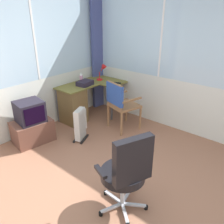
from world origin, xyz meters
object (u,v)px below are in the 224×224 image
object	(u,v)px
wooden_armchair	(119,100)
tv_on_stand	(32,124)
spray_bottle	(81,78)
office_chair	(127,170)
tv_remote	(117,83)
desk	(75,103)
paper_tray	(85,83)
space_heater	(81,124)
desk_lamp	(104,70)

from	to	relation	value
wooden_armchair	tv_on_stand	xyz separation A→B (m)	(-1.30, 0.86, -0.27)
spray_bottle	office_chair	size ratio (longest dim) A/B	0.21
wooden_armchair	tv_remote	bearing A→B (deg)	41.67
desk	office_chair	world-z (taller)	office_chair
paper_tray	space_heater	world-z (taller)	paper_tray
desk_lamp	space_heater	xyz separation A→B (m)	(-1.18, -0.51, -0.65)
spray_bottle	desk	bearing A→B (deg)	-162.14
tv_remote	paper_tray	size ratio (longest dim) A/B	0.50
spray_bottle	space_heater	xyz separation A→B (m)	(-0.71, -0.70, -0.54)
tv_remote	space_heater	distance (m)	1.24
paper_tray	tv_on_stand	xyz separation A→B (m)	(-1.24, 0.04, -0.45)
paper_tray	office_chair	world-z (taller)	office_chair
space_heater	desk_lamp	bearing A→B (deg)	23.42
desk	desk_lamp	xyz separation A→B (m)	(0.75, -0.10, 0.55)
spray_bottle	paper_tray	bearing A→B (deg)	-109.97
spray_bottle	space_heater	distance (m)	1.14
desk_lamp	tv_remote	size ratio (longest dim) A/B	2.27
desk_lamp	office_chair	xyz separation A→B (m)	(-1.98, -2.10, -0.36)
spray_bottle	wooden_armchair	xyz separation A→B (m)	(-0.01, -0.99, -0.23)
desk	tv_remote	distance (m)	0.94
spray_bottle	wooden_armchair	size ratio (longest dim) A/B	0.23
tv_on_stand	space_heater	world-z (taller)	tv_on_stand
desk	office_chair	distance (m)	2.53
desk_lamp	tv_remote	xyz separation A→B (m)	(-0.03, -0.40, -0.21)
paper_tray	wooden_armchair	distance (m)	0.84
tv_on_stand	tv_remote	bearing A→B (deg)	-14.71
desk_lamp	tv_on_stand	distance (m)	1.89
spray_bottle	wooden_armchair	bearing A→B (deg)	-90.41
wooden_armchair	space_heater	distance (m)	0.82
tv_remote	space_heater	size ratio (longest dim) A/B	0.26
wooden_armchair	desk_lamp	bearing A→B (deg)	58.94
wooden_armchair	office_chair	distance (m)	1.98
wooden_armchair	tv_on_stand	size ratio (longest dim) A/B	1.26
paper_tray	space_heater	distance (m)	0.97
tv_on_stand	office_chair	bearing A→B (deg)	-95.31
desk	tv_remote	xyz separation A→B (m)	(0.72, -0.50, 0.34)
space_heater	wooden_armchair	bearing A→B (deg)	-22.38
desk_lamp	desk	bearing A→B (deg)	172.29
desk	spray_bottle	distance (m)	0.52
desk_lamp	spray_bottle	size ratio (longest dim) A/B	1.58
tv_remote	office_chair	distance (m)	2.60
tv_remote	spray_bottle	world-z (taller)	spray_bottle
spray_bottle	paper_tray	size ratio (longest dim) A/B	0.72
wooden_armchair	desk	bearing A→B (deg)	106.56
tv_remote	office_chair	xyz separation A→B (m)	(-1.95, -1.71, -0.15)
paper_tray	wooden_armchair	size ratio (longest dim) A/B	0.32
paper_tray	space_heater	bearing A→B (deg)	-140.49
tv_remote	wooden_armchair	world-z (taller)	wooden_armchair
tv_remote	tv_on_stand	distance (m)	1.86
tv_remote	tv_on_stand	xyz separation A→B (m)	(-1.75, 0.46, -0.41)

